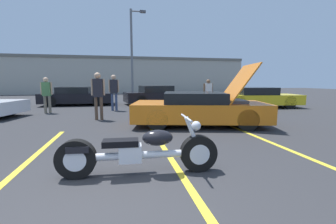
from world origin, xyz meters
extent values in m
plane|color=#2D2D30|center=(0.00, 0.00, 0.00)|extent=(80.00, 80.00, 0.00)
cube|color=yellow|center=(-1.34, 1.90, 0.00)|extent=(0.12, 5.58, 0.01)
cube|color=yellow|center=(1.36, 1.90, 0.00)|extent=(0.12, 5.58, 0.01)
cube|color=yellow|center=(4.06, 1.90, 0.00)|extent=(0.12, 5.58, 0.01)
cube|color=#B2AD9E|center=(0.00, 26.89, 2.20)|extent=(32.00, 4.00, 4.40)
cube|color=slate|center=(0.00, 26.89, 4.25)|extent=(32.00, 4.20, 0.30)
cylinder|color=slate|center=(1.34, 15.55, 3.46)|extent=(0.18, 0.18, 6.92)
cylinder|color=slate|center=(1.79, 15.55, 6.77)|extent=(0.90, 0.10, 0.10)
cube|color=#4C4C51|center=(2.24, 15.55, 6.77)|extent=(0.44, 0.28, 0.16)
cylinder|color=black|center=(1.69, 1.02, 0.31)|extent=(0.63, 0.20, 0.62)
cylinder|color=black|center=(-0.29, 1.13, 0.31)|extent=(0.63, 0.20, 0.62)
cylinder|color=silver|center=(1.69, 1.02, 0.31)|extent=(0.35, 0.19, 0.34)
cylinder|color=silver|center=(-0.29, 1.13, 0.31)|extent=(0.35, 0.19, 0.34)
cylinder|color=silver|center=(0.70, 1.07, 0.33)|extent=(1.69, 0.22, 0.12)
cube|color=silver|center=(0.55, 1.08, 0.37)|extent=(0.37, 0.26, 0.28)
ellipsoid|color=black|center=(1.00, 1.06, 0.61)|extent=(0.52, 0.31, 0.26)
cube|color=black|center=(0.41, 1.09, 0.55)|extent=(0.58, 0.29, 0.10)
cube|color=black|center=(-0.24, 1.13, 0.48)|extent=(0.35, 0.24, 0.10)
cylinder|color=silver|center=(1.59, 1.02, 0.63)|extent=(0.31, 0.09, 0.62)
cylinder|color=silver|center=(1.47, 1.03, 0.93)|extent=(0.08, 0.70, 0.04)
sphere|color=silver|center=(1.64, 1.02, 0.79)|extent=(0.16, 0.16, 0.16)
cylinder|color=silver|center=(0.26, 1.21, 0.27)|extent=(1.29, 0.17, 0.09)
cube|color=orange|center=(3.07, 4.82, 0.49)|extent=(4.80, 2.93, 0.61)
cube|color=black|center=(2.89, 4.86, 0.96)|extent=(2.36, 2.17, 0.35)
cylinder|color=black|center=(4.21, 3.66, 0.34)|extent=(0.71, 0.37, 0.68)
cylinder|color=black|center=(4.61, 5.34, 0.34)|extent=(0.71, 0.37, 0.68)
cylinder|color=black|center=(1.52, 4.31, 0.34)|extent=(0.71, 0.37, 0.68)
cylinder|color=black|center=(1.92, 5.98, 0.34)|extent=(0.71, 0.37, 0.68)
cube|color=orange|center=(4.31, 4.52, 1.43)|extent=(1.32, 1.96, 1.30)
cube|color=#4C4C51|center=(4.26, 4.54, 0.75)|extent=(0.83, 1.18, 0.28)
cylinder|color=black|center=(-4.46, 8.82, 0.35)|extent=(0.73, 0.35, 0.71)
cube|color=black|center=(2.89, 12.27, 0.49)|extent=(4.65, 2.44, 0.62)
cube|color=black|center=(2.71, 12.24, 1.01)|extent=(2.23, 1.86, 0.41)
cylinder|color=black|center=(4.37, 11.77, 0.32)|extent=(0.67, 0.33, 0.64)
cylinder|color=black|center=(4.12, 13.24, 0.32)|extent=(0.67, 0.33, 0.64)
cylinder|color=black|center=(1.66, 11.30, 0.32)|extent=(0.67, 0.33, 0.64)
cylinder|color=black|center=(1.41, 12.77, 0.32)|extent=(0.67, 0.33, 0.64)
cube|color=yellow|center=(8.23, 9.15, 0.47)|extent=(4.78, 2.32, 0.55)
cube|color=black|center=(8.05, 9.18, 0.95)|extent=(2.25, 1.82, 0.41)
cylinder|color=black|center=(9.54, 8.21, 0.36)|extent=(0.74, 0.31, 0.71)
cylinder|color=black|center=(9.74, 9.72, 0.36)|extent=(0.74, 0.31, 0.71)
cylinder|color=black|center=(6.72, 8.59, 0.36)|extent=(0.74, 0.31, 0.71)
cylinder|color=black|center=(6.92, 10.09, 0.36)|extent=(0.74, 0.31, 0.71)
cube|color=black|center=(-2.25, 12.68, 0.47)|extent=(4.33, 2.07, 0.59)
cube|color=black|center=(-2.42, 12.69, 0.96)|extent=(1.97, 1.81, 0.39)
cylinder|color=black|center=(-0.96, 11.78, 0.31)|extent=(0.62, 0.24, 0.62)
cylinder|color=black|center=(-0.90, 13.50, 0.31)|extent=(0.62, 0.24, 0.62)
cylinder|color=black|center=(-3.60, 11.86, 0.31)|extent=(0.62, 0.24, 0.62)
cylinder|color=black|center=(-3.55, 13.58, 0.31)|extent=(0.62, 0.24, 0.62)
cylinder|color=gray|center=(-3.10, 9.10, 0.41)|extent=(0.12, 0.12, 0.82)
cylinder|color=gray|center=(-2.90, 9.10, 0.41)|extent=(0.12, 0.12, 0.82)
cube|color=#4C7F47|center=(-3.00, 9.10, 1.15)|extent=(0.36, 0.20, 0.65)
cylinder|color=tan|center=(-3.22, 9.10, 1.18)|extent=(0.08, 0.08, 0.58)
cylinder|color=tan|center=(-2.78, 9.10, 1.18)|extent=(0.08, 0.08, 0.58)
sphere|color=tan|center=(-3.00, 9.10, 1.58)|extent=(0.22, 0.22, 0.22)
cylinder|color=gray|center=(4.78, 8.55, 0.39)|extent=(0.12, 0.12, 0.78)
cylinder|color=gray|center=(4.98, 8.55, 0.39)|extent=(0.12, 0.12, 0.78)
cube|color=white|center=(4.88, 8.55, 1.09)|extent=(0.36, 0.20, 0.62)
cylinder|color=brown|center=(4.66, 8.55, 1.12)|extent=(0.08, 0.08, 0.55)
cylinder|color=brown|center=(5.10, 8.55, 1.12)|extent=(0.08, 0.08, 0.55)
sphere|color=brown|center=(4.88, 8.55, 1.50)|extent=(0.21, 0.21, 0.21)
cylinder|color=#38476B|center=(-0.01, 9.37, 0.44)|extent=(0.12, 0.12, 0.89)
cylinder|color=#38476B|center=(0.19, 9.37, 0.44)|extent=(0.12, 0.12, 0.89)
cube|color=#26262D|center=(0.09, 9.37, 1.24)|extent=(0.36, 0.20, 0.70)
cylinder|color=tan|center=(-0.13, 9.37, 1.27)|extent=(0.08, 0.08, 0.63)
cylinder|color=tan|center=(0.31, 9.37, 1.27)|extent=(0.08, 0.08, 0.63)
sphere|color=tan|center=(0.09, 9.37, 1.71)|extent=(0.24, 0.24, 0.24)
cylinder|color=brown|center=(-0.54, 6.67, 0.45)|extent=(0.12, 0.12, 0.90)
cylinder|color=brown|center=(-0.34, 6.67, 0.45)|extent=(0.12, 0.12, 0.90)
cube|color=#26262D|center=(-0.44, 6.67, 1.25)|extent=(0.36, 0.20, 0.71)
cylinder|color=tan|center=(-0.66, 6.67, 1.29)|extent=(0.08, 0.08, 0.64)
cylinder|color=tan|center=(-0.22, 6.67, 1.29)|extent=(0.08, 0.08, 0.64)
sphere|color=tan|center=(-0.44, 6.67, 1.73)|extent=(0.24, 0.24, 0.24)
camera|label=1|loc=(0.43, -2.47, 1.53)|focal=24.00mm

